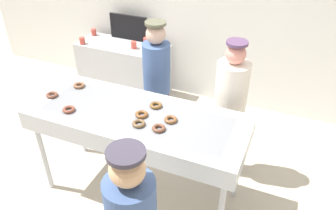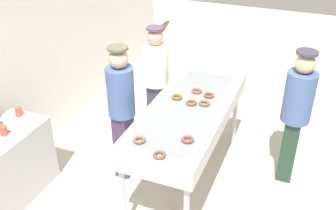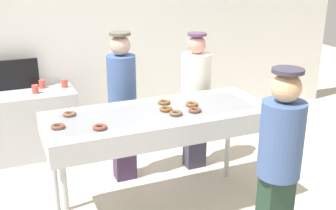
% 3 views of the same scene
% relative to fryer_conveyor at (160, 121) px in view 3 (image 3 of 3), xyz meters
% --- Properties ---
extents(ground_plane, '(16.00, 16.00, 0.00)m').
position_rel_fryer_conveyor_xyz_m(ground_plane, '(0.00, 0.00, -0.97)').
color(ground_plane, beige).
extents(back_wall, '(8.00, 0.12, 3.39)m').
position_rel_fryer_conveyor_xyz_m(back_wall, '(0.00, 2.27, 0.72)').
color(back_wall, white).
rests_on(back_wall, ground).
extents(fryer_conveyor, '(2.16, 0.84, 1.07)m').
position_rel_fryer_conveyor_xyz_m(fryer_conveyor, '(0.00, 0.00, 0.00)').
color(fryer_conveyor, '#B7BABF').
rests_on(fryer_conveyor, ground).
extents(chocolate_donut_0, '(0.13, 0.13, 0.03)m').
position_rel_fryer_conveyor_xyz_m(chocolate_donut_0, '(0.12, 0.18, 0.12)').
color(chocolate_donut_0, brown).
rests_on(chocolate_donut_0, fryer_conveyor).
extents(chocolate_donut_1, '(0.13, 0.13, 0.03)m').
position_rel_fryer_conveyor_xyz_m(chocolate_donut_1, '(0.10, -0.15, 0.12)').
color(chocolate_donut_1, brown).
rests_on(chocolate_donut_1, fryer_conveyor).
extents(chocolate_donut_2, '(0.13, 0.13, 0.03)m').
position_rel_fryer_conveyor_xyz_m(chocolate_donut_2, '(-0.95, -0.06, 0.12)').
color(chocolate_donut_2, brown).
rests_on(chocolate_donut_2, fryer_conveyor).
extents(chocolate_donut_3, '(0.16, 0.16, 0.03)m').
position_rel_fryer_conveyor_xyz_m(chocolate_donut_3, '(-0.81, 0.21, 0.12)').
color(chocolate_donut_3, brown).
rests_on(chocolate_donut_3, fryer_conveyor).
extents(chocolate_donut_4, '(0.16, 0.16, 0.03)m').
position_rel_fryer_conveyor_xyz_m(chocolate_donut_4, '(0.35, 0.02, 0.12)').
color(chocolate_donut_4, brown).
rests_on(chocolate_donut_4, fryer_conveyor).
extents(chocolate_donut_5, '(0.12, 0.12, 0.03)m').
position_rel_fryer_conveyor_xyz_m(chocolate_donut_5, '(0.06, -0.01, 0.12)').
color(chocolate_donut_5, brown).
rests_on(chocolate_donut_5, fryer_conveyor).
extents(chocolate_donut_6, '(0.17, 0.17, 0.03)m').
position_rel_fryer_conveyor_xyz_m(chocolate_donut_6, '(-0.63, -0.21, 0.12)').
color(chocolate_donut_6, brown).
rests_on(chocolate_donut_6, fryer_conveyor).
extents(chocolate_donut_7, '(0.14, 0.14, 0.03)m').
position_rel_fryer_conveyor_xyz_m(chocolate_donut_7, '(0.30, -0.14, 0.12)').
color(chocolate_donut_7, brown).
rests_on(chocolate_donut_7, fryer_conveyor).
extents(worker_baker, '(0.35, 0.35, 1.66)m').
position_rel_fryer_conveyor_xyz_m(worker_baker, '(0.75, 0.72, -0.02)').
color(worker_baker, '#353345').
rests_on(worker_baker, ground).
extents(worker_assistant, '(0.32, 0.32, 1.71)m').
position_rel_fryer_conveyor_xyz_m(worker_assistant, '(-0.14, 0.77, -0.01)').
color(worker_assistant, '#3E2B4B').
rests_on(worker_assistant, ground).
extents(customer_waiting, '(0.33, 0.33, 1.69)m').
position_rel_fryer_conveyor_xyz_m(customer_waiting, '(0.54, -1.12, -0.01)').
color(customer_waiting, '#1F362A').
rests_on(customer_waiting, ground).
extents(prep_counter, '(1.41, 0.56, 0.85)m').
position_rel_fryer_conveyor_xyz_m(prep_counter, '(-1.19, 1.82, -0.54)').
color(prep_counter, '#B7BABF').
rests_on(prep_counter, ground).
extents(paper_cup_1, '(0.08, 0.08, 0.11)m').
position_rel_fryer_conveyor_xyz_m(paper_cup_1, '(-0.59, 1.89, -0.07)').
color(paper_cup_1, '#CC4C3F').
rests_on(paper_cup_1, prep_counter).
extents(paper_cup_3, '(0.08, 0.08, 0.11)m').
position_rel_fryer_conveyor_xyz_m(paper_cup_3, '(-0.86, 1.97, -0.07)').
color(paper_cup_3, '#CC4C3F').
rests_on(paper_cup_3, prep_counter).
extents(paper_cup_4, '(0.08, 0.08, 0.11)m').
position_rel_fryer_conveyor_xyz_m(paper_cup_4, '(-0.97, 1.77, -0.07)').
color(paper_cup_4, '#CC4C3F').
rests_on(paper_cup_4, prep_counter).
extents(menu_display, '(0.62, 0.04, 0.39)m').
position_rel_fryer_conveyor_xyz_m(menu_display, '(-1.19, 2.04, 0.08)').
color(menu_display, black).
rests_on(menu_display, prep_counter).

